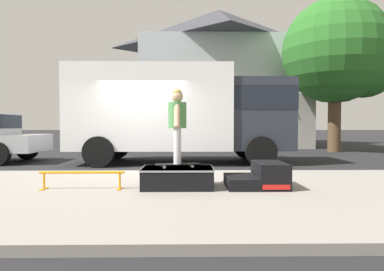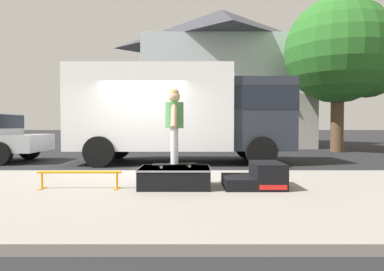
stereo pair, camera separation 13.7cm
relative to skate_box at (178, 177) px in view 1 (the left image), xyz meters
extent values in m
plane|color=black|center=(-1.11, 2.69, -0.31)|extent=(140.00, 140.00, 0.00)
cube|color=gray|center=(-1.11, -0.31, -0.25)|extent=(50.00, 5.00, 0.12)
cube|color=black|center=(0.00, 0.00, -0.01)|extent=(1.23, 0.83, 0.35)
cube|color=gray|center=(0.00, 0.00, 0.15)|extent=(1.25, 0.85, 0.03)
cube|color=black|center=(1.12, 0.00, -0.09)|extent=(0.52, 0.87, 0.20)
cube|color=black|center=(1.64, 0.00, 0.03)|extent=(0.52, 0.87, 0.44)
cube|color=red|center=(1.64, -0.44, -0.11)|extent=(0.46, 0.01, 0.08)
cylinder|color=orange|center=(-1.65, -0.13, 0.10)|extent=(1.46, 0.04, 0.04)
cylinder|color=orange|center=(-2.30, -0.13, -0.05)|extent=(0.04, 0.04, 0.29)
cube|color=orange|center=(-2.30, -0.13, -0.18)|extent=(0.06, 0.28, 0.01)
cylinder|color=orange|center=(-1.00, -0.13, -0.05)|extent=(0.04, 0.04, 0.29)
cube|color=orange|center=(-1.00, -0.13, -0.18)|extent=(0.06, 0.28, 0.01)
cube|color=black|center=(0.00, -0.01, 0.22)|extent=(0.81, 0.37, 0.02)
cylinder|color=silver|center=(0.22, 0.14, 0.19)|extent=(0.06, 0.04, 0.05)
cylinder|color=silver|center=(0.26, -0.04, 0.19)|extent=(0.06, 0.04, 0.05)
cylinder|color=silver|center=(-0.27, 0.02, 0.19)|extent=(0.06, 0.04, 0.05)
cylinder|color=silver|center=(-0.22, -0.15, 0.19)|extent=(0.06, 0.04, 0.05)
cylinder|color=silver|center=(0.00, 0.07, 0.55)|extent=(0.13, 0.13, 0.63)
cylinder|color=silver|center=(0.00, -0.09, 0.55)|extent=(0.13, 0.13, 0.63)
cylinder|color=#4C8C4C|center=(0.00, -0.01, 1.09)|extent=(0.32, 0.32, 0.45)
cylinder|color=tan|center=(0.00, 0.19, 1.07)|extent=(0.10, 0.28, 0.43)
cylinder|color=tan|center=(0.00, -0.21, 1.07)|extent=(0.10, 0.28, 0.43)
sphere|color=tan|center=(0.00, -0.01, 1.41)|extent=(0.20, 0.20, 0.20)
sphere|color=tan|center=(0.00, -0.01, 1.47)|extent=(0.16, 0.16, 0.16)
cube|color=white|center=(-0.98, 4.89, 1.44)|extent=(5.00, 2.35, 2.60)
cube|color=#282D38|center=(2.47, 4.89, 1.24)|extent=(1.90, 2.16, 2.20)
cube|color=black|center=(2.47, 4.89, 1.72)|extent=(1.92, 2.19, 0.70)
cylinder|color=black|center=(2.31, 6.07, 0.14)|extent=(0.90, 0.28, 0.90)
cylinder|color=black|center=(2.31, 3.72, 0.14)|extent=(0.90, 0.28, 0.90)
cylinder|color=black|center=(-2.38, 6.07, 0.14)|extent=(0.90, 0.28, 0.90)
cylinder|color=black|center=(-2.38, 3.72, 0.14)|extent=(0.90, 0.28, 0.90)
cube|color=#B2B5BA|center=(-5.14, 5.05, 0.32)|extent=(1.10, 1.85, 0.55)
cylinder|color=black|center=(-5.50, 5.98, 0.05)|extent=(0.72, 0.24, 0.72)
cylinder|color=brown|center=(6.87, 9.16, 1.21)|extent=(0.56, 0.56, 3.04)
sphere|color=#286623|center=(6.87, 9.16, 4.25)|extent=(4.70, 4.70, 4.70)
sphere|color=#286623|center=(8.16, 9.16, 3.67)|extent=(3.05, 3.05, 3.05)
cube|color=silver|center=(2.15, 15.01, 2.69)|extent=(9.00, 7.50, 6.00)
cube|color=#B2ADA3|center=(2.15, 11.01, 1.09)|extent=(9.00, 0.50, 2.80)
pyramid|color=#38383F|center=(2.15, 15.01, 6.89)|extent=(9.54, 7.95, 2.40)
camera|label=1|loc=(0.17, -5.85, 0.92)|focal=31.09mm
camera|label=2|loc=(0.31, -5.85, 0.92)|focal=31.09mm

